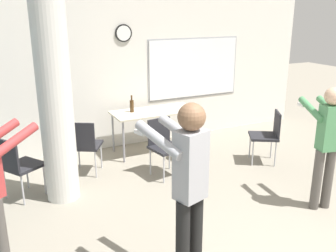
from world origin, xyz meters
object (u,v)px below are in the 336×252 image
Objects in this scene: bottle_on_table at (132,106)px; chair_table_left at (85,143)px; person_playing_front at (188,182)px; chair_table_front at (164,143)px; chair_mid_room at (268,133)px; person_playing_side at (327,139)px; chair_near_pillar at (18,163)px; folding_table at (155,114)px.

bottle_on_table is 1.19m from chair_table_left.
person_playing_front is at bearing -102.57° from bottle_on_table.
person_playing_front reaches higher than chair_table_front.
chair_mid_room is at bearing 36.71° from person_playing_front.
chair_table_left is 0.50× the size of person_playing_front.
chair_near_pillar is at bearing 150.75° from person_playing_side.
folding_table is 0.43m from bottle_on_table.
chair_table_left is at bearing -150.28° from bottle_on_table.
chair_mid_room is 0.55× the size of person_playing_side.
folding_table is 1.71× the size of chair_table_left.
chair_table_front is (1.08, -0.52, 0.00)m from chair_table_left.
person_playing_front reaches higher than chair_near_pillar.
chair_near_pillar is (-3.80, 0.45, 0.00)m from chair_mid_room.
person_playing_front is at bearing -109.23° from folding_table.
chair_table_left is 1.05m from chair_near_pillar.
bottle_on_table reaches higher than folding_table.
chair_mid_room is at bearing -42.12° from folding_table.
person_playing_front is (0.25, -2.76, 0.50)m from chair_table_left.
chair_mid_room is 3.83m from chair_near_pillar.
chair_mid_room is 1.77m from chair_table_front.
chair_table_left is 3.38m from person_playing_side.
chair_mid_room is (1.83, -1.40, -0.35)m from bottle_on_table.
folding_table is at bearing 18.97° from chair_table_left.
chair_mid_room is (1.45, -1.31, -0.18)m from folding_table.
bottle_on_table is at bearing 29.72° from chair_table_left.
bottle_on_table is 2.33m from chair_mid_room.
folding_table is at bearing 111.13° from person_playing_side.
chair_table_left and chair_table_front have the same top height.
chair_table_left is at bearing -161.03° from folding_table.
person_playing_front is (-2.20, -0.46, 0.09)m from person_playing_side.
chair_mid_room and chair_table_left have the same top height.
chair_table_front is 2.28m from person_playing_side.
folding_table is at bearing -13.37° from bottle_on_table.
person_playing_side is (1.46, -2.86, 0.07)m from bottle_on_table.
chair_mid_room is at bearing 75.54° from person_playing_side.
person_playing_side is (2.44, -2.30, 0.42)m from chair_table_left.
folding_table is 1.96m from chair_mid_room.
chair_table_front is at bearing 169.80° from chair_mid_room.
person_playing_side is 0.91× the size of person_playing_front.
bottle_on_table is 3.40m from person_playing_front.
chair_mid_room is 2.94m from chair_table_left.
folding_table is 5.04× the size of bottle_on_table.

